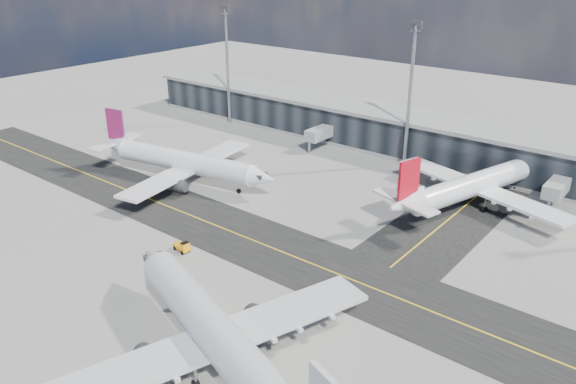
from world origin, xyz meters
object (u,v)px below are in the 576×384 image
at_px(airliner_redtail, 474,185).
at_px(airliner_near, 222,342).
at_px(airliner_af, 182,161).
at_px(baggage_tug, 183,247).
at_px(service_van, 407,185).

height_order(airliner_redtail, airliner_near, airliner_near).
height_order(airliner_af, airliner_near, airliner_near).
bearing_deg(airliner_af, airliner_redtail, 106.37).
bearing_deg(baggage_tug, service_van, 167.87).
xyz_separation_m(baggage_tug, service_van, (14.44, 42.19, -0.18)).
height_order(airliner_redtail, baggage_tug, airliner_redtail).
bearing_deg(baggage_tug, airliner_af, -125.07).
bearing_deg(airliner_redtail, baggage_tug, -105.68).
relative_size(airliner_af, baggage_tug, 13.97).
height_order(airliner_af, service_van, airliner_af).
xyz_separation_m(airliner_near, service_van, (-8.75, 57.18, -3.63)).
distance_m(airliner_redtail, baggage_tug, 50.26).
xyz_separation_m(airliner_af, service_van, (35.43, 23.39, -3.27)).
distance_m(airliner_af, airliner_redtail, 53.38).
bearing_deg(baggage_tug, airliner_redtail, 154.33).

